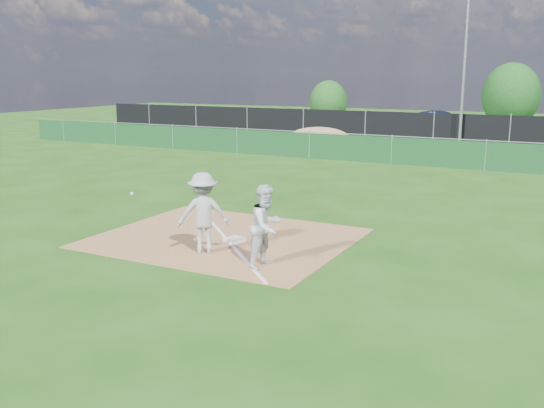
{
  "coord_description": "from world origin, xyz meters",
  "views": [
    {
      "loc": [
        7.7,
        -11.23,
        4.0
      ],
      "look_at": [
        1.31,
        1.0,
        1.0
      ],
      "focal_mm": 40.0,
      "sensor_mm": 36.0,
      "label": 1
    }
  ],
  "objects": [
    {
      "name": "play_at_first",
      "position": [
        0.23,
        -0.27,
        0.93
      ],
      "size": [
        2.42,
        1.25,
        1.83
      ],
      "color": "#ACACAE",
      "rests_on": "infield_dirt"
    },
    {
      "name": "green_fence",
      "position": [
        0.0,
        15.0,
        0.6
      ],
      "size": [
        44.0,
        0.05,
        1.2
      ],
      "primitive_type": "cube",
      "color": "#103C1A",
      "rests_on": "ground"
    },
    {
      "name": "car_mid",
      "position": [
        -0.68,
        27.83,
        0.81
      ],
      "size": [
        5.02,
        2.2,
        1.61
      ],
      "primitive_type": "imported",
      "rotation": [
        0.0,
        0.0,
        1.47
      ],
      "color": "black",
      "rests_on": "parking_lot"
    },
    {
      "name": "tree_mid",
      "position": [
        2.58,
        34.9,
        2.42
      ],
      "size": [
        3.97,
        3.97,
        4.7
      ],
      "color": "#382316",
      "rests_on": "ground"
    },
    {
      "name": "ground",
      "position": [
        0.0,
        10.0,
        0.0
      ],
      "size": [
        90.0,
        90.0,
        0.0
      ],
      "primitive_type": "plane",
      "color": "#1C470F",
      "rests_on": "ground"
    },
    {
      "name": "black_fence",
      "position": [
        0.0,
        23.0,
        0.9
      ],
      "size": [
        46.0,
        0.04,
        1.8
      ],
      "primitive_type": "cube",
      "color": "black",
      "rests_on": "ground"
    },
    {
      "name": "runner",
      "position": [
        1.95,
        -0.48,
        0.88
      ],
      "size": [
        0.81,
        0.96,
        1.76
      ],
      "primitive_type": "imported",
      "rotation": [
        0.0,
        0.0,
        1.39
      ],
      "color": "silver",
      "rests_on": "ground"
    },
    {
      "name": "car_left",
      "position": [
        -4.3,
        26.81,
        0.73
      ],
      "size": [
        4.31,
        1.93,
        1.44
      ],
      "primitive_type": "imported",
      "rotation": [
        0.0,
        0.0,
        1.63
      ],
      "color": "#979A9E",
      "rests_on": "parking_lot"
    },
    {
      "name": "parking_lot",
      "position": [
        0.0,
        28.0,
        0.01
      ],
      "size": [
        46.0,
        9.0,
        0.01
      ],
      "primitive_type": "cube",
      "color": "black",
      "rests_on": "ground"
    },
    {
      "name": "light_pole",
      "position": [
        1.5,
        22.7,
        4.0
      ],
      "size": [
        0.16,
        0.16,
        8.0
      ],
      "primitive_type": "cylinder",
      "color": "slate",
      "rests_on": "ground"
    },
    {
      "name": "first_base",
      "position": [
        0.38,
        0.82,
        0.06
      ],
      "size": [
        0.5,
        0.5,
        0.09
      ],
      "primitive_type": "cube",
      "rotation": [
        0.0,
        0.0,
        -0.29
      ],
      "color": "white",
      "rests_on": "infield_dirt"
    },
    {
      "name": "dirt_mound",
      "position": [
        -5.0,
        18.5,
        0.58
      ],
      "size": [
        3.38,
        2.6,
        1.17
      ],
      "primitive_type": "ellipsoid",
      "color": "#9D794B",
      "rests_on": "ground"
    },
    {
      "name": "tree_left",
      "position": [
        -10.17,
        32.23,
        1.76
      ],
      "size": [
        2.89,
        2.89,
        3.42
      ],
      "color": "#382316",
      "rests_on": "ground"
    },
    {
      "name": "infield_dirt",
      "position": [
        0.0,
        1.0,
        0.01
      ],
      "size": [
        6.0,
        5.0,
        0.02
      ],
      "primitive_type": "cube",
      "color": "#96653C",
      "rests_on": "ground"
    },
    {
      "name": "foul_line",
      "position": [
        0.0,
        1.0,
        0.03
      ],
      "size": [
        5.01,
        5.01,
        0.01
      ],
      "primitive_type": "cube",
      "rotation": [
        0.0,
        0.0,
        0.79
      ],
      "color": "white",
      "rests_on": "infield_dirt"
    }
  ]
}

